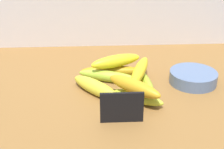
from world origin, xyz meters
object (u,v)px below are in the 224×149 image
at_px(chalkboard_sign, 122,109).
at_px(banana_6, 140,70).
at_px(banana_3, 112,71).
at_px(banana_7, 116,61).
at_px(fruit_bowl, 193,77).
at_px(banana_1, 109,76).
at_px(banana_0, 138,97).
at_px(banana_4, 96,87).
at_px(banana_2, 143,78).
at_px(banana_5, 134,86).

distance_m(chalkboard_sign, banana_6, 0.21).
height_order(banana_3, banana_7, banana_7).
bearing_deg(banana_3, fruit_bowl, -13.41).
height_order(chalkboard_sign, banana_1, chalkboard_sign).
height_order(banana_0, banana_4, banana_4).
distance_m(chalkboard_sign, banana_2, 0.23).
bearing_deg(banana_4, banana_7, 58.50).
bearing_deg(banana_2, banana_6, -135.08).
distance_m(banana_1, banana_3, 0.04).
height_order(banana_2, banana_7, banana_7).
height_order(banana_1, banana_3, banana_3).
relative_size(banana_0, banana_5, 0.87).
relative_size(chalkboard_sign, banana_0, 0.72).
distance_m(banana_2, banana_3, 0.11).
bearing_deg(chalkboard_sign, banana_0, 59.78).
bearing_deg(banana_5, chalkboard_sign, -114.68).
distance_m(fruit_bowl, banana_4, 0.31).
bearing_deg(banana_3, banana_1, -109.50).
relative_size(banana_2, banana_6, 0.86).
distance_m(banana_0, banana_6, 0.11).
xyz_separation_m(banana_4, banana_7, (0.07, 0.11, 0.04)).
bearing_deg(banana_1, banana_0, -60.42).
bearing_deg(banana_2, banana_5, -109.74).
relative_size(banana_1, banana_4, 1.08).
distance_m(fruit_bowl, banana_1, 0.27).
height_order(fruit_bowl, banana_1, fruit_bowl).
bearing_deg(fruit_bowl, banana_6, -178.04).
xyz_separation_m(banana_0, banana_1, (-0.08, 0.14, 0.00)).
relative_size(banana_1, banana_2, 1.17).
relative_size(banana_0, banana_4, 0.82).
distance_m(banana_0, banana_1, 0.16).
bearing_deg(chalkboard_sign, banana_1, 95.88).
bearing_deg(banana_7, banana_5, -76.83).
bearing_deg(banana_7, chalkboard_sign, -90.37).
bearing_deg(banana_1, banana_2, -8.41).
height_order(banana_0, banana_5, banana_5).
xyz_separation_m(banana_3, banana_5, (0.05, -0.17, 0.03)).
xyz_separation_m(banana_0, banana_2, (0.03, 0.12, -0.00)).
height_order(chalkboard_sign, banana_0, chalkboard_sign).
relative_size(banana_0, banana_1, 0.76).
relative_size(banana_1, banana_6, 1.01).
xyz_separation_m(chalkboard_sign, banana_6, (0.07, 0.20, 0.01)).
distance_m(banana_1, banana_5, 0.16).
bearing_deg(banana_0, banana_5, -169.43).
bearing_deg(fruit_bowl, chalkboard_sign, -140.04).
bearing_deg(banana_0, fruit_bowl, 30.57).
bearing_deg(banana_5, banana_3, 106.37).
height_order(chalkboard_sign, banana_4, chalkboard_sign).
relative_size(banana_5, banana_6, 0.88).
distance_m(banana_4, banana_7, 0.13).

